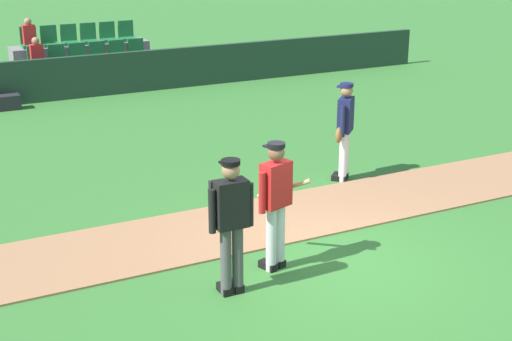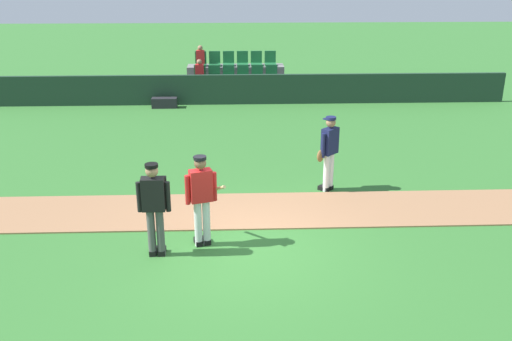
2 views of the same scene
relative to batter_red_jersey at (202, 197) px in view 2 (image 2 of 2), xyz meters
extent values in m
plane|color=#33702D|center=(0.68, -0.21, -0.97)|extent=(80.00, 80.00, 0.00)
cube|color=#9E704C|center=(0.68, 1.48, -0.95)|extent=(28.00, 1.82, 0.03)
cube|color=#1E3828|center=(0.68, 11.01, -0.42)|extent=(20.00, 0.16, 1.09)
cube|color=slate|center=(0.68, 12.46, -0.82)|extent=(3.90, 2.10, 0.30)
cube|color=slate|center=(0.68, 12.04, -0.47)|extent=(3.80, 0.85, 0.40)
cube|color=#1E6B38|center=(-0.69, 11.94, -0.22)|extent=(0.44, 0.40, 0.08)
cube|color=#1E6B38|center=(-0.69, 12.16, 0.03)|extent=(0.44, 0.08, 0.50)
cube|color=red|center=(-0.69, 11.99, 0.08)|extent=(0.32, 0.22, 0.52)
sphere|color=#9E7051|center=(-0.69, 11.99, 0.43)|extent=(0.20, 0.20, 0.20)
cube|color=#1E6B38|center=(-0.14, 11.94, -0.22)|extent=(0.44, 0.40, 0.08)
cube|color=#1E6B38|center=(-0.14, 12.16, 0.03)|extent=(0.44, 0.08, 0.50)
cube|color=#1E6B38|center=(0.41, 11.94, -0.22)|extent=(0.44, 0.40, 0.08)
cube|color=#1E6B38|center=(0.41, 12.16, 0.03)|extent=(0.44, 0.08, 0.50)
cube|color=#1E6B38|center=(0.96, 11.94, -0.22)|extent=(0.44, 0.40, 0.08)
cube|color=#1E6B38|center=(0.96, 12.16, 0.03)|extent=(0.44, 0.08, 0.50)
cube|color=#1E6B38|center=(1.51, 11.94, -0.22)|extent=(0.44, 0.40, 0.08)
cube|color=#1E6B38|center=(1.51, 12.16, 0.03)|extent=(0.44, 0.08, 0.50)
cube|color=#1E6B38|center=(2.06, 11.94, -0.22)|extent=(0.44, 0.40, 0.08)
cube|color=#1E6B38|center=(2.06, 12.16, 0.03)|extent=(0.44, 0.08, 0.50)
cube|color=slate|center=(0.68, 12.89, -0.07)|extent=(3.80, 0.85, 0.40)
cube|color=#1E6B38|center=(-0.69, 12.79, 0.18)|extent=(0.44, 0.40, 0.08)
cube|color=#1E6B38|center=(-0.69, 13.01, 0.43)|extent=(0.44, 0.08, 0.50)
cube|color=red|center=(-0.69, 12.84, 0.48)|extent=(0.32, 0.22, 0.52)
sphere|color=#9E7051|center=(-0.69, 12.84, 0.83)|extent=(0.20, 0.20, 0.20)
cube|color=#1E6B38|center=(-0.14, 12.79, 0.18)|extent=(0.44, 0.40, 0.08)
cube|color=#1E6B38|center=(-0.14, 13.01, 0.43)|extent=(0.44, 0.08, 0.50)
cube|color=#1E6B38|center=(0.41, 12.79, 0.18)|extent=(0.44, 0.40, 0.08)
cube|color=#1E6B38|center=(0.41, 13.01, 0.43)|extent=(0.44, 0.08, 0.50)
cube|color=#1E6B38|center=(0.96, 12.79, 0.18)|extent=(0.44, 0.40, 0.08)
cube|color=#1E6B38|center=(0.96, 13.01, 0.43)|extent=(0.44, 0.08, 0.50)
cube|color=#1E6B38|center=(1.51, 12.79, 0.18)|extent=(0.44, 0.40, 0.08)
cube|color=#1E6B38|center=(1.51, 13.01, 0.43)|extent=(0.44, 0.08, 0.50)
cube|color=#1E6B38|center=(2.06, 12.79, 0.18)|extent=(0.44, 0.40, 0.08)
cube|color=#1E6B38|center=(2.06, 13.01, 0.43)|extent=(0.44, 0.08, 0.50)
cylinder|color=silver|center=(-0.08, -0.03, -0.52)|extent=(0.14, 0.14, 0.90)
cylinder|color=silver|center=(0.07, 0.02, -0.52)|extent=(0.14, 0.14, 0.90)
cube|color=black|center=(-0.10, 0.03, -0.92)|extent=(0.19, 0.28, 0.10)
cube|color=black|center=(0.05, 0.07, -0.92)|extent=(0.19, 0.28, 0.10)
cube|color=red|center=(0.00, -0.01, 0.23)|extent=(0.45, 0.33, 0.60)
cylinder|color=red|center=(-0.24, -0.08, 0.18)|extent=(0.09, 0.09, 0.55)
cylinder|color=red|center=(0.23, 0.07, 0.18)|extent=(0.09, 0.09, 0.55)
sphere|color=brown|center=(0.00, -0.01, 0.66)|extent=(0.22, 0.22, 0.22)
cylinder|color=black|center=(0.00, -0.01, 0.76)|extent=(0.23, 0.23, 0.06)
cube|color=black|center=(-0.03, 0.09, 0.73)|extent=(0.21, 0.17, 0.02)
cylinder|color=tan|center=(0.21, 0.16, 0.08)|extent=(0.50, 0.69, 0.41)
cylinder|color=#4C4C4C|center=(-0.89, -0.37, -0.52)|extent=(0.14, 0.14, 0.90)
cylinder|color=#4C4C4C|center=(-0.73, -0.37, -0.52)|extent=(0.14, 0.14, 0.90)
cube|color=black|center=(-0.89, -0.31, -0.92)|extent=(0.12, 0.26, 0.10)
cube|color=black|center=(-0.73, -0.31, -0.92)|extent=(0.12, 0.26, 0.10)
cube|color=black|center=(-0.81, -0.37, 0.23)|extent=(0.40, 0.22, 0.60)
cylinder|color=black|center=(-1.06, -0.37, 0.18)|extent=(0.09, 0.09, 0.55)
cylinder|color=black|center=(-0.56, -0.38, 0.18)|extent=(0.09, 0.09, 0.55)
sphere|color=#9E7051|center=(-0.81, -0.37, 0.66)|extent=(0.22, 0.22, 0.22)
cylinder|color=black|center=(-0.81, -0.37, 0.76)|extent=(0.23, 0.23, 0.06)
cube|color=black|center=(-0.81, -0.27, 0.73)|extent=(0.18, 0.12, 0.02)
cube|color=black|center=(-0.81, -0.24, 0.23)|extent=(0.44, 0.08, 0.56)
cylinder|color=white|center=(2.70, 2.51, -0.52)|extent=(0.14, 0.14, 0.90)
cylinder|color=white|center=(2.81, 2.62, -0.52)|extent=(0.14, 0.14, 0.90)
cube|color=black|center=(2.66, 2.55, -0.92)|extent=(0.27, 0.27, 0.10)
cube|color=black|center=(2.77, 2.66, -0.92)|extent=(0.27, 0.27, 0.10)
cube|color=#191E47|center=(2.76, 2.57, 0.23)|extent=(0.44, 0.44, 0.60)
cylinder|color=#191E47|center=(2.58, 2.39, 0.18)|extent=(0.09, 0.09, 0.55)
cylinder|color=#191E47|center=(2.93, 2.74, 0.18)|extent=(0.09, 0.09, 0.55)
sphere|color=#9E7051|center=(2.76, 2.57, 0.66)|extent=(0.22, 0.22, 0.22)
cylinder|color=#191E4C|center=(2.76, 2.57, 0.76)|extent=(0.23, 0.23, 0.06)
cube|color=#191E4C|center=(2.69, 2.64, 0.73)|extent=(0.21, 0.21, 0.02)
ellipsoid|color=brown|center=(2.53, 2.41, -0.07)|extent=(0.23, 0.23, 0.28)
cube|color=#232328|center=(-1.91, 10.56, -0.79)|extent=(0.90, 0.36, 0.36)
camera|label=1|loc=(-4.27, -7.88, 3.49)|focal=51.93mm
camera|label=2|loc=(0.62, -9.47, 4.05)|focal=39.61mm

